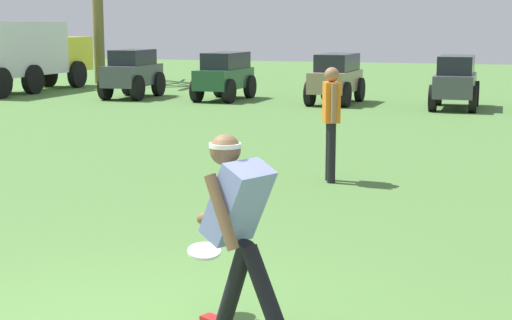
% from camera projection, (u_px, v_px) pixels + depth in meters
% --- Properties ---
extents(frisbee_thrower, '(0.97, 0.74, 1.41)m').
position_uv_depth(frisbee_thrower, '(239.00, 227.00, 5.20)').
color(frisbee_thrower, black).
rests_on(frisbee_thrower, ground_plane).
extents(frisbee_in_flight, '(0.33, 0.33, 0.08)m').
position_uv_depth(frisbee_in_flight, '(204.00, 251.00, 5.76)').
color(frisbee_in_flight, white).
extents(teammate_midfield, '(0.31, 0.49, 1.56)m').
position_uv_depth(teammate_midfield, '(331.00, 113.00, 10.57)').
color(teammate_midfield, black).
rests_on(teammate_midfield, ground_plane).
extents(parked_car_slot_a, '(1.26, 2.39, 1.40)m').
position_uv_depth(parked_car_slot_a, '(133.00, 72.00, 22.86)').
color(parked_car_slot_a, '#474C51').
rests_on(parked_car_slot_a, ground_plane).
extents(parked_car_slot_b, '(1.20, 2.42, 1.34)m').
position_uv_depth(parked_car_slot_b, '(225.00, 74.00, 22.27)').
color(parked_car_slot_b, '#235133').
rests_on(parked_car_slot_b, ground_plane).
extents(parked_car_slot_c, '(1.23, 2.43, 1.34)m').
position_uv_depth(parked_car_slot_c, '(336.00, 77.00, 21.23)').
color(parked_car_slot_c, '#998466').
rests_on(parked_car_slot_c, ground_plane).
extents(parked_car_slot_d, '(1.16, 2.41, 1.34)m').
position_uv_depth(parked_car_slot_d, '(456.00, 80.00, 19.95)').
color(parked_car_slot_d, '#474C51').
rests_on(parked_car_slot_d, ground_plane).
extents(box_truck, '(1.41, 5.90, 2.20)m').
position_uv_depth(box_truck, '(27.00, 53.00, 24.76)').
color(box_truck, yellow).
rests_on(box_truck, ground_plane).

